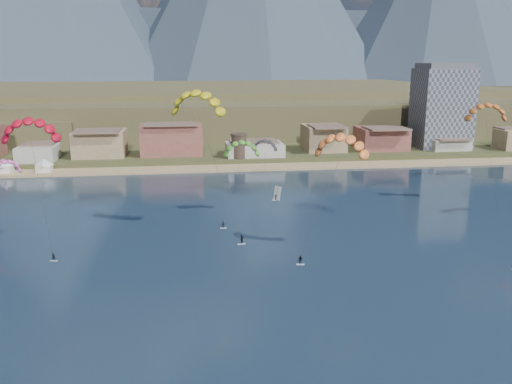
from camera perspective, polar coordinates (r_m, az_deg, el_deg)
The scene contains 15 objects.
ground at distance 78.86m, azimuth 3.15°, elevation -12.65°, with size 2400.00×2400.00×0.00m, color black.
beach at distance 179.26m, azimuth -3.13°, elevation 2.56°, with size 2200.00×12.00×0.90m.
land at distance 630.45m, azimuth -6.47°, elevation 10.50°, with size 2200.00×900.00×4.00m.
foothills at distance 305.04m, azimuth -0.82°, elevation 8.89°, with size 940.00×210.00×18.00m.
town at distance 195.04m, azimuth -15.39°, elevation 5.31°, with size 400.00×24.00×12.00m.
apartment_tower at distance 221.23m, azimuth 19.09°, elevation 8.56°, with size 20.00×16.00×32.00m.
watchtower at distance 186.48m, azimuth -1.82°, elevation 4.92°, with size 5.82×5.82×8.60m.
kitesurfer_red at distance 107.64m, azimuth -22.80°, elevation 6.45°, with size 11.19×11.35×26.14m.
kitesurfer_yellow at distance 109.62m, azimuth -6.20°, elevation 9.73°, with size 14.81×14.66×30.91m.
kitesurfer_orange at distance 99.29m, azimuth 9.01°, elevation 5.27°, with size 14.98×11.65×23.96m.
kitesurfer_green at distance 122.89m, azimuth -1.55°, elevation 4.84°, with size 10.27×12.57×19.54m.
distant_kite_pink at distance 132.30m, azimuth -25.13°, elevation 2.65°, with size 8.19×7.58×15.50m.
distant_kite_dark at distance 151.83m, azimuth 0.94°, elevation 5.18°, with size 7.94×6.37×15.25m.
distant_kite_orange at distance 142.91m, azimuth 23.24°, elevation 8.06°, with size 11.01×7.12×26.51m.
windsurfer at distance 138.46m, azimuth 2.19°, elevation -0.41°, with size 2.06×2.23×3.66m.
Camera 1 is at (-13.52, -69.33, 35.06)m, focal length 37.83 mm.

